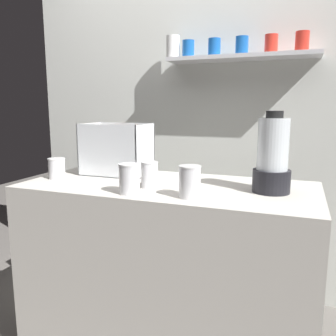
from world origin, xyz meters
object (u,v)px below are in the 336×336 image
at_px(carrot_display_bin, 115,158).
at_px(juice_cup_carrot_right, 190,184).
at_px(juice_cup_mango_left, 129,180).
at_px(juice_cup_carrot_middle, 149,176).
at_px(juice_cup_mango_far_left, 57,169).
at_px(blender_pitcher, 272,159).

bearing_deg(carrot_display_bin, juice_cup_carrot_right, -33.10).
height_order(juice_cup_mango_left, juice_cup_carrot_middle, juice_cup_mango_left).
bearing_deg(juice_cup_mango_far_left, juice_cup_mango_left, -17.29).
bearing_deg(juice_cup_mango_left, blender_pitcher, 23.09).
xyz_separation_m(blender_pitcher, juice_cup_carrot_middle, (-0.54, -0.11, -0.10)).
xyz_separation_m(blender_pitcher, juice_cup_mango_far_left, (-1.07, -0.09, -0.10)).
height_order(blender_pitcher, juice_cup_mango_far_left, blender_pitcher).
height_order(blender_pitcher, juice_cup_mango_left, blender_pitcher).
relative_size(blender_pitcher, juice_cup_mango_left, 2.71).
distance_m(juice_cup_mango_far_left, juice_cup_carrot_right, 0.78).
bearing_deg(juice_cup_mango_left, juice_cup_mango_far_left, 162.71).
distance_m(carrot_display_bin, juice_cup_carrot_middle, 0.40).
distance_m(juice_cup_mango_far_left, juice_cup_mango_left, 0.53).
distance_m(carrot_display_bin, juice_cup_carrot_right, 0.65).
bearing_deg(carrot_display_bin, blender_pitcher, -9.25).
height_order(blender_pitcher, juice_cup_carrot_middle, blender_pitcher).
bearing_deg(blender_pitcher, juice_cup_carrot_right, -144.89).
xyz_separation_m(juice_cup_mango_left, juice_cup_carrot_right, (0.26, 0.03, 0.00)).
height_order(juice_cup_mango_far_left, juice_cup_mango_left, juice_cup_mango_left).
distance_m(juice_cup_mango_left, juice_cup_carrot_right, 0.27).
distance_m(blender_pitcher, juice_cup_carrot_right, 0.39).
distance_m(juice_cup_mango_left, juice_cup_carrot_middle, 0.14).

